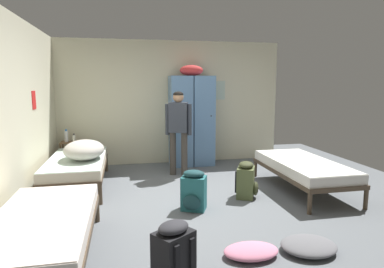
{
  "coord_description": "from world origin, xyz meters",
  "views": [
    {
      "loc": [
        -1.0,
        -4.58,
        1.7
      ],
      "look_at": [
        0.0,
        0.24,
        0.95
      ],
      "focal_mm": 31.16,
      "sensor_mm": 36.0,
      "label": 1
    }
  ],
  "objects": [
    {
      "name": "room_backdrop",
      "position": [
        -1.19,
        1.22,
        1.29
      ],
      "size": [
        4.77,
        4.95,
        2.58
      ],
      "color": "beige",
      "rests_on": "ground_plane"
    },
    {
      "name": "locker_bank",
      "position": [
        0.39,
        2.17,
        0.97
      ],
      "size": [
        0.9,
        0.55,
        2.07
      ],
      "color": "#5B84B2",
      "rests_on": "ground_plane"
    },
    {
      "name": "bed_left_rear",
      "position": [
        -1.78,
        1.03,
        0.38
      ],
      "size": [
        0.9,
        1.9,
        0.49
      ],
      "color": "#473828",
      "rests_on": "ground_plane"
    },
    {
      "name": "bed_left_front",
      "position": [
        -1.78,
        -1.42,
        0.38
      ],
      "size": [
        0.9,
        1.9,
        0.49
      ],
      "color": "#473828",
      "rests_on": "ground_plane"
    },
    {
      "name": "lotion_bottle",
      "position": [
        -1.96,
        2.14,
        0.64
      ],
      "size": [
        0.06,
        0.06,
        0.16
      ],
      "color": "white",
      "rests_on": "shelf_unit"
    },
    {
      "name": "backpack_teal",
      "position": [
        -0.1,
        -0.35,
        0.26
      ],
      "size": [
        0.39,
        0.4,
        0.55
      ],
      "color": "#23666B",
      "rests_on": "ground_plane"
    },
    {
      "name": "ground_plane",
      "position": [
        0.0,
        0.0,
        0.0
      ],
      "size": [
        7.83,
        7.83,
        0.0
      ],
      "primitive_type": "plane",
      "color": "slate"
    },
    {
      "name": "clothes_pile_grey",
      "position": [
        0.82,
        -1.7,
        0.06
      ],
      "size": [
        0.58,
        0.49,
        0.12
      ],
      "color": "slate",
      "rests_on": "ground_plane"
    },
    {
      "name": "clothes_pile_pink",
      "position": [
        0.2,
        -1.68,
        0.05
      ],
      "size": [
        0.56,
        0.37,
        0.11
      ],
      "color": "pink",
      "rests_on": "ground_plane"
    },
    {
      "name": "bed_right",
      "position": [
        1.78,
        0.1,
        0.38
      ],
      "size": [
        0.9,
        1.9,
        0.49
      ],
      "color": "#473828",
      "rests_on": "ground_plane"
    },
    {
      "name": "shelf_unit",
      "position": [
        -2.03,
        2.18,
        0.35
      ],
      "size": [
        0.38,
        0.3,
        0.57
      ],
      "color": "brown",
      "rests_on": "ground_plane"
    },
    {
      "name": "backpack_olive",
      "position": [
        0.78,
        -0.02,
        0.26
      ],
      "size": [
        0.41,
        0.39,
        0.55
      ],
      "color": "#566038",
      "rests_on": "ground_plane"
    },
    {
      "name": "backpack_black",
      "position": [
        -0.62,
        -1.94,
        0.26
      ],
      "size": [
        0.41,
        0.41,
        0.55
      ],
      "color": "black",
      "rests_on": "ground_plane"
    },
    {
      "name": "bedding_heap",
      "position": [
        -1.64,
        0.93,
        0.64
      ],
      "size": [
        0.63,
        0.85,
        0.31
      ],
      "color": "#B7B2A8",
      "rests_on": "bed_left_rear"
    },
    {
      "name": "water_bottle",
      "position": [
        -2.11,
        2.2,
        0.68
      ],
      "size": [
        0.07,
        0.07,
        0.25
      ],
      "color": "white",
      "rests_on": "shelf_unit"
    },
    {
      "name": "person_traveler",
      "position": [
        -0.01,
        1.42,
        0.94
      ],
      "size": [
        0.47,
        0.3,
        1.56
      ],
      "color": "#3D3833",
      "rests_on": "ground_plane"
    }
  ]
}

